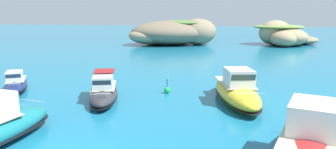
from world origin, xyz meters
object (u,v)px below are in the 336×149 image
Objects in this scene: islet_small at (284,35)px; motorboat_red at (311,147)px; motorboat_charcoal at (104,92)px; motorboat_yellow at (237,91)px; islet_large at (172,32)px; motorboat_navy at (16,84)px; channel_buoy at (167,89)px.

motorboat_red is at bearing -93.87° from islet_small.
motorboat_yellow is at bearing 13.99° from motorboat_charcoal.
motorboat_charcoal is at bearing -81.17° from islet_large.
motorboat_charcoal is at bearing -108.46° from islet_small.
islet_small is 1.64× the size of motorboat_red.
motorboat_navy is 13.95m from channel_buoy.
islet_small is 60.64m from motorboat_navy.
motorboat_red is 24.95m from motorboat_navy.
channel_buoy is at bearing 41.75° from motorboat_charcoal.
islet_large is 52.05m from motorboat_charcoal.
motorboat_yellow is 1.30× the size of motorboat_charcoal.
islet_large is 62.81m from motorboat_red.
motorboat_yellow is at bearing -98.70° from islet_small.
islet_small is 11.57× the size of channel_buoy.
motorboat_yellow is at bearing -11.27° from channel_buoy.
islet_small is 57.84m from motorboat_charcoal.
islet_large is 3.82× the size of motorboat_charcoal.
motorboat_red is 15.92m from motorboat_charcoal.
motorboat_yellow is 6.60× the size of channel_buoy.
channel_buoy is at bearing 168.73° from motorboat_yellow.
islet_large is 19.33× the size of channel_buoy.
motorboat_navy reaches higher than channel_buoy.
motorboat_navy is (-1.44, -50.44, -2.25)m from islet_large.
motorboat_red is (22.08, -58.77, -1.89)m from islet_large.
motorboat_navy is (-19.73, -1.63, -0.30)m from motorboat_yellow.
motorboat_red is 7.04× the size of channel_buoy.
motorboat_navy is at bearing 160.51° from motorboat_red.
motorboat_yellow is (-3.79, 9.95, -0.06)m from motorboat_red.
motorboat_yellow is (18.29, -48.82, -1.95)m from islet_large.
motorboat_red is at bearing -19.49° from motorboat_navy.
motorboat_navy is (-27.73, -53.90, -1.70)m from islet_small.
motorboat_yellow is (-8.00, -52.28, -1.40)m from islet_small.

